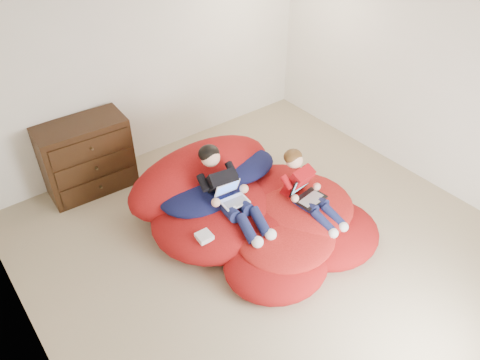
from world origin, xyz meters
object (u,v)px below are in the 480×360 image
at_px(dresser, 87,157).
at_px(younger_boy, 305,186).
at_px(beanbag_pile, 248,208).
at_px(laptop_white, 231,196).
at_px(laptop_black, 307,192).
at_px(older_boy, 226,187).

relative_size(dresser, younger_boy, 1.19).
xyz_separation_m(beanbag_pile, laptop_white, (-0.27, -0.04, 0.36)).
distance_m(beanbag_pile, laptop_black, 0.72).
bearing_deg(beanbag_pile, laptop_white, -171.95).
bearing_deg(older_boy, dresser, 117.14).
bearing_deg(older_boy, laptop_white, -90.00).
xyz_separation_m(older_boy, laptop_white, (0.00, -0.10, -0.05)).
distance_m(older_boy, laptop_black, 0.91).
height_order(beanbag_pile, laptop_white, beanbag_pile).
height_order(younger_boy, laptop_white, younger_boy).
distance_m(dresser, beanbag_pile, 2.18).
distance_m(older_boy, laptop_white, 0.11).
height_order(beanbag_pile, laptop_black, beanbag_pile).
xyz_separation_m(dresser, laptop_black, (1.66, -2.27, 0.07)).
xyz_separation_m(dresser, laptop_white, (0.90, -1.86, 0.14)).
xyz_separation_m(beanbag_pile, younger_boy, (0.49, -0.41, 0.35)).
bearing_deg(dresser, younger_boy, -53.44).
bearing_deg(laptop_black, laptop_white, 151.77).
height_order(beanbag_pile, older_boy, older_boy).
height_order(beanbag_pile, younger_boy, younger_boy).
bearing_deg(beanbag_pile, younger_boy, -40.19).
bearing_deg(older_boy, younger_boy, -32.02).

